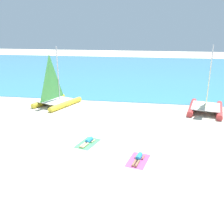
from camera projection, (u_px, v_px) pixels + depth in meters
The scene contains 8 objects.
ground_plane at pixel (119, 109), 24.42m from camera, with size 120.00×120.00×0.00m, color beige.
ocean_water at pixel (136, 70), 45.34m from camera, with size 120.00×40.00×0.05m, color teal.
sailboat_yellow at pixel (56, 97), 25.39m from camera, with size 4.26×5.13×5.73m.
sailboat_red at pixel (206, 103), 23.38m from camera, with size 3.88×5.15×6.03m.
towel_left at pixel (88, 143), 17.33m from camera, with size 1.10×1.90×0.01m, color #4CB266.
sunbather_left at pixel (88, 141), 17.34m from camera, with size 0.80×1.55×0.30m.
towel_right at pixel (138, 160), 15.12m from camera, with size 1.10×1.90×0.01m, color #D84C99.
sunbather_right at pixel (138, 158), 15.14m from camera, with size 0.72×1.56×0.30m.
Camera 1 is at (3.02, -13.02, 7.61)m, focal length 40.80 mm.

